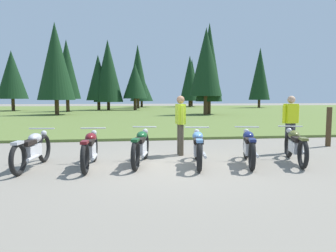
{
  "coord_description": "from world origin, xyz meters",
  "views": [
    {
      "loc": [
        -1.09,
        -7.33,
        1.63
      ],
      "look_at": [
        0.0,
        0.6,
        0.9
      ],
      "focal_mm": 33.83,
      "sensor_mm": 36.0,
      "label": 1
    }
  ],
  "objects": [
    {
      "name": "motorcycle_silver",
      "position": [
        -3.2,
        0.2,
        0.44
      ],
      "size": [
        0.62,
        2.1,
        0.88
      ],
      "color": "black",
      "rests_on": "ground"
    },
    {
      "name": "motorcycle_olive",
      "position": [
        3.12,
        -0.04,
        0.44
      ],
      "size": [
        0.81,
        2.04,
        0.88
      ],
      "color": "black",
      "rests_on": "ground"
    },
    {
      "name": "rider_near_row_end",
      "position": [
        3.68,
        1.25,
        0.95
      ],
      "size": [
        0.54,
        0.28,
        1.67
      ],
      "color": "#2D2D38",
      "rests_on": "ground"
    },
    {
      "name": "grass_moorland",
      "position": [
        0.0,
        26.43,
        0.05
      ],
      "size": [
        80.0,
        44.0,
        0.1
      ],
      "primitive_type": "cube",
      "color": "#5B7033",
      "rests_on": "ground"
    },
    {
      "name": "motorcycle_british_green",
      "position": [
        -0.71,
        0.3,
        0.44
      ],
      "size": [
        0.71,
        2.07,
        0.88
      ],
      "color": "black",
      "rests_on": "ground"
    },
    {
      "name": "motorcycle_sky_blue",
      "position": [
        0.65,
        0.01,
        0.44
      ],
      "size": [
        0.66,
        2.08,
        0.88
      ],
      "color": "black",
      "rests_on": "ground"
    },
    {
      "name": "forest_treeline",
      "position": [
        1.23,
        31.94,
        4.44
      ],
      "size": [
        34.8,
        28.09,
        8.74
      ],
      "color": "#47331E",
      "rests_on": "ground"
    },
    {
      "name": "motorcycle_navy",
      "position": [
        1.89,
        -0.07,
        0.44
      ],
      "size": [
        0.82,
        2.04,
        0.88
      ],
      "color": "black",
      "rests_on": "ground"
    },
    {
      "name": "rider_with_back_turned",
      "position": [
        0.46,
        1.38,
        0.95
      ],
      "size": [
        0.24,
        0.55,
        1.67
      ],
      "color": "#4C4233",
      "rests_on": "ground"
    },
    {
      "name": "trail_marker_post",
      "position": [
        5.6,
        2.27,
        0.65
      ],
      "size": [
        0.12,
        0.12,
        1.3
      ],
      "primitive_type": "cube",
      "color": "#47331E",
      "rests_on": "ground"
    },
    {
      "name": "motorcycle_maroon",
      "position": [
        -1.9,
        0.12,
        0.44
      ],
      "size": [
        0.62,
        2.1,
        0.88
      ],
      "color": "black",
      "rests_on": "ground"
    },
    {
      "name": "ground_plane",
      "position": [
        0.0,
        0.0,
        0.0
      ],
      "size": [
        140.0,
        140.0,
        0.0
      ],
      "primitive_type": "plane",
      "color": "gray"
    }
  ]
}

